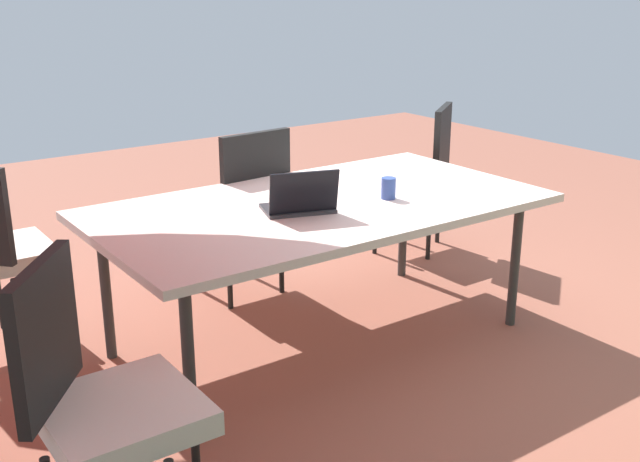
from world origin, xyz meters
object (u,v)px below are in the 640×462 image
at_px(chair_south, 242,203).
at_px(chair_southwest, 419,170).
at_px(chair_northeast, 100,395).
at_px(dining_table, 320,211).
at_px(cup, 388,188).
at_px(laptop, 300,203).

height_order(chair_south, chair_southwest, same).
relative_size(chair_northeast, chair_south, 1.00).
xyz_separation_m(dining_table, cup, (-0.31, 0.14, 0.10)).
bearing_deg(chair_southwest, cup, 4.58).
xyz_separation_m(chair_southwest, laptop, (1.52, 0.84, 0.23)).
xyz_separation_m(chair_south, cup, (-0.32, 0.89, 0.23)).
xyz_separation_m(chair_southwest, cup, (1.03, 0.90, 0.23)).
xyz_separation_m(dining_table, chair_southwest, (-1.34, -0.75, -0.14)).
xyz_separation_m(chair_northeast, laptop, (-1.24, -0.74, 0.23)).
height_order(chair_south, cup, chair_south).
bearing_deg(dining_table, chair_northeast, 30.33).
relative_size(chair_south, chair_southwest, 1.00).
xyz_separation_m(chair_south, laptop, (0.17, 0.83, 0.23)).
bearing_deg(laptop, chair_south, -83.31).
bearing_deg(chair_northeast, dining_table, -22.38).
bearing_deg(laptop, chair_southwest, -132.97).
height_order(chair_southwest, laptop, chair_southwest).
distance_m(chair_southwest, cup, 1.39).
bearing_deg(cup, laptop, -6.62).
distance_m(chair_northeast, chair_southwest, 3.18).
relative_size(laptop, cup, 3.62).
distance_m(chair_south, laptop, 0.88).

